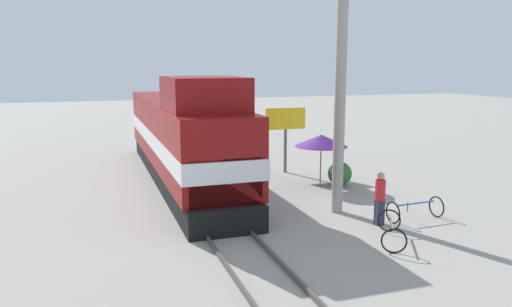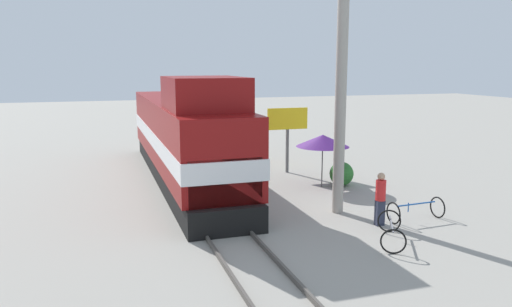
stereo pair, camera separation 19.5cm
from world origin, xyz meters
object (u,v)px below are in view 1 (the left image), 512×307
Objects in this scene: locomotive at (183,139)px; person_bystander at (380,196)px; utility_pole at (341,50)px; billboard_sign at (285,124)px; bicycle_spare at (391,230)px; bicycle at (415,209)px; vendor_umbrella at (321,141)px.

locomotive reaches higher than person_bystander.
utility_pole reaches higher than locomotive.
bicycle_spare is at bearing -93.50° from billboard_sign.
billboard_sign is at bearing -174.76° from bicycle.
locomotive is 8.72m from utility_pole.
utility_pole reaches higher than bicycle_spare.
utility_pole is at bearing 109.63° from person_bystander.
bicycle is (0.99, -5.48, -1.67)m from vendor_umbrella.
utility_pole is at bearing -106.73° from vendor_umbrella.
vendor_umbrella is 1.18× the size of bicycle.
bicycle_spare is at bearing -88.40° from utility_pole.
bicycle is at bearing 1.74° from person_bystander.
person_bystander is at bearing -57.99° from locomotive.
person_bystander is (5.15, -8.23, -1.03)m from locomotive.
billboard_sign is 10.53m from bicycle_spare.
billboard_sign is 8.88m from person_bystander.
utility_pole is 5.51× the size of bicycle_spare.
vendor_umbrella is (5.61, -2.71, 0.04)m from locomotive.
billboard_sign is 1.64× the size of bicycle.
bicycle is at bearing -51.11° from locomotive.
locomotive is at bearing 154.25° from vendor_umbrella.
utility_pole is at bearing -54.97° from locomotive.
vendor_umbrella is 5.81m from bicycle.
bicycle_spare is (-2.01, -1.60, -0.01)m from bicycle.
billboard_sign reaches higher than bicycle.
bicycle_spare is at bearing -55.33° from bicycle.
vendor_umbrella reaches higher than person_bystander.
locomotive reaches higher than bicycle.
locomotive is at bearing 122.01° from person_bystander.
utility_pole is 3.57× the size of billboard_sign.
bicycle_spare is (-0.63, -10.31, -2.08)m from billboard_sign.
utility_pole is 5.21m from person_bystander.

